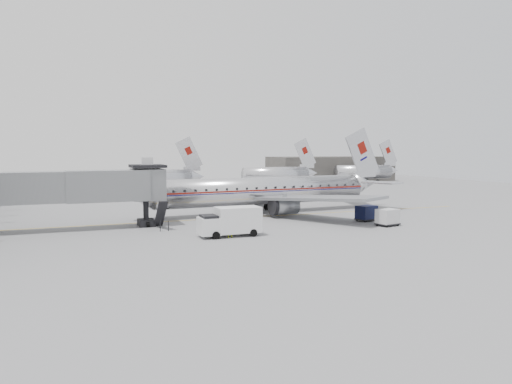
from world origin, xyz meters
The scene contains 12 objects.
ground centered at (0.00, 0.00, 0.00)m, with size 160.00×160.00×0.00m, color slate.
hangar centered at (45.00, 60.00, 3.00)m, with size 30.00×12.00×6.00m, color #393734.
apron_line centered at (3.00, 6.00, 0.01)m, with size 0.15×60.00×0.01m, color gold.
jet_bridge centered at (-16.66, 3.67, 4.18)m, with size 21.00×6.20×7.10m.
distant_aircraft_near centered at (-1.79, 42.00, 2.73)m, with size 16.39×3.20×10.26m.
distant_aircraft_mid centered at (24.21, 46.00, 2.73)m, with size 16.39×3.20×10.26m.
distant_aircraft_far centered at (48.21, 50.00, 2.73)m, with size 16.39×3.20×10.26m.
airliner centered at (6.69, 9.05, 2.75)m, with size 34.63×32.00×10.95m.
service_van centered at (-3.10, -5.38, 1.40)m, with size 5.68×2.31×2.66m.
baggage_cart_navy centered at (14.02, -1.74, 0.91)m, with size 2.50×2.12×1.71m.
baggage_cart_white centered at (14.06, -5.52, 0.93)m, with size 2.55×2.15×1.75m.
ramp_worker centered at (-3.32, -6.00, 0.91)m, with size 0.67×0.44×1.83m, color #CAEB1B.
Camera 1 is at (-17.48, -48.25, 8.02)m, focal length 35.00 mm.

